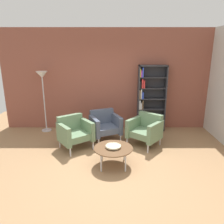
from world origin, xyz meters
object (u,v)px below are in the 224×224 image
object	(u,v)px
armchair_near_window	(145,129)
floor_lamp_torchiere	(42,82)
coffee_table_low	(113,149)
armchair_by_bookshelf	(74,132)
decorative_bowl	(113,146)
armchair_corner_red	(104,125)
bookshelf_tall	(148,99)

from	to	relation	value
armchair_near_window	floor_lamp_torchiere	distance (m)	3.12
coffee_table_low	armchair_by_bookshelf	distance (m)	1.27
coffee_table_low	decorative_bowl	bearing A→B (deg)	86.42
armchair_near_window	floor_lamp_torchiere	size ratio (longest dim) A/B	0.55
decorative_bowl	floor_lamp_torchiere	xyz separation A→B (m)	(-1.96, 2.01, 1.01)
decorative_bowl	armchair_by_bookshelf	bearing A→B (deg)	137.55
armchair_by_bookshelf	floor_lamp_torchiere	world-z (taller)	floor_lamp_torchiere
coffee_table_low	armchair_corner_red	size ratio (longest dim) A/B	0.89
decorative_bowl	floor_lamp_torchiere	world-z (taller)	floor_lamp_torchiere
coffee_table_low	armchair_by_bookshelf	world-z (taller)	armchair_by_bookshelf
armchair_near_window	bookshelf_tall	bearing A→B (deg)	118.32
coffee_table_low	decorative_bowl	xyz separation A→B (m)	(0.00, 0.00, 0.06)
floor_lamp_torchiere	armchair_near_window	bearing A→B (deg)	-19.60
bookshelf_tall	floor_lamp_torchiere	xyz separation A→B (m)	(-3.01, -0.12, 0.51)
armchair_near_window	floor_lamp_torchiere	xyz separation A→B (m)	(-2.77, 0.99, 1.03)
decorative_bowl	floor_lamp_torchiere	size ratio (longest dim) A/B	0.18
floor_lamp_torchiere	decorative_bowl	bearing A→B (deg)	-45.59
coffee_table_low	armchair_near_window	xyz separation A→B (m)	(0.81, 1.02, 0.04)
bookshelf_tall	coffee_table_low	bearing A→B (deg)	-116.18
decorative_bowl	armchair_corner_red	distance (m)	1.36
coffee_table_low	armchair_corner_red	xyz separation A→B (m)	(-0.22, 1.34, 0.04)
bookshelf_tall	armchair_by_bookshelf	world-z (taller)	bookshelf_tall
coffee_table_low	armchair_by_bookshelf	bearing A→B (deg)	137.55
coffee_table_low	armchair_corner_red	bearing A→B (deg)	99.16
armchair_corner_red	armchair_by_bookshelf	bearing A→B (deg)	-168.36
decorative_bowl	armchair_by_bookshelf	size ratio (longest dim) A/B	0.34
decorative_bowl	floor_lamp_torchiere	distance (m)	2.98
decorative_bowl	armchair_by_bookshelf	xyz separation A→B (m)	(-0.93, 0.85, -0.02)
coffee_table_low	armchair_by_bookshelf	xyz separation A→B (m)	(-0.93, 0.85, 0.04)
bookshelf_tall	decorative_bowl	size ratio (longest dim) A/B	5.94
armchair_corner_red	floor_lamp_torchiere	bearing A→B (deg)	136.54
armchair_near_window	armchair_by_bookshelf	bearing A→B (deg)	-134.26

